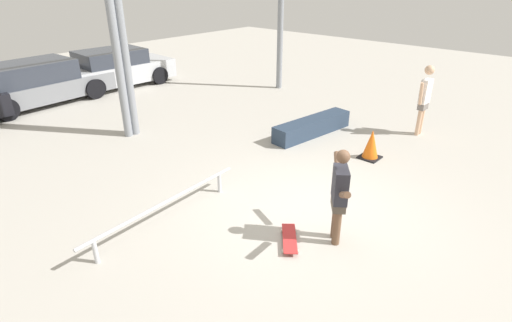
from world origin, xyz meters
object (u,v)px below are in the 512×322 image
object	(u,v)px
skateboard	(289,238)
traffic_cone	(371,145)
parked_car_silver	(115,69)
grind_rail	(165,205)
parked_car_grey	(36,84)
grind_box	(312,127)
skateboarder	(339,193)
bystander	(425,96)

from	to	relation	value
skateboard	traffic_cone	world-z (taller)	traffic_cone
skateboard	parked_car_silver	distance (m)	10.82
parked_car_silver	skateboard	bearing A→B (deg)	-104.81
skateboard	grind_rail	bearing A→B (deg)	76.45
skateboard	parked_car_grey	world-z (taller)	parked_car_grey
grind_box	parked_car_grey	world-z (taller)	parked_car_grey
parked_car_grey	parked_car_silver	xyz separation A→B (m)	(2.78, 0.11, -0.00)
parked_car_grey	grind_box	bearing A→B (deg)	-69.36
skateboarder	parked_car_grey	size ratio (longest dim) A/B	0.35
parked_car_silver	bystander	distance (m)	10.38
skateboarder	traffic_cone	bearing A→B (deg)	-19.27
grind_rail	bystander	world-z (taller)	bystander
grind_rail	parked_car_grey	xyz separation A→B (m)	(1.39, 8.33, 0.30)
skateboarder	skateboard	distance (m)	1.06
skateboarder	bystander	size ratio (longest dim) A/B	0.87
grind_rail	parked_car_silver	size ratio (longest dim) A/B	0.79
parked_car_grey	bystander	xyz separation A→B (m)	(5.35, -9.93, 0.37)
parked_car_grey	skateboarder	bearing A→B (deg)	-93.20
grind_box	grind_rail	size ratio (longest dim) A/B	0.76
traffic_cone	grind_rail	bearing A→B (deg)	163.59
skateboard	traffic_cone	bearing A→B (deg)	-32.16
parked_car_grey	traffic_cone	distance (m)	10.20
skateboarder	bystander	bearing A→B (deg)	-28.94
grind_box	bystander	distance (m)	2.85
grind_rail	traffic_cone	size ratio (longest dim) A/B	4.74
skateboarder	parked_car_grey	world-z (taller)	skateboarder
bystander	traffic_cone	distance (m)	2.27
bystander	skateboarder	bearing A→B (deg)	11.64
bystander	parked_car_silver	bearing A→B (deg)	-72.16
skateboard	bystander	distance (m)	5.90
skateboarder	traffic_cone	distance (m)	3.35
skateboard	grind_box	size ratio (longest dim) A/B	0.30
grind_box	traffic_cone	bearing A→B (deg)	-100.41
grind_rail	parked_car_silver	bearing A→B (deg)	63.70
parked_car_grey	parked_car_silver	world-z (taller)	parked_car_grey
bystander	parked_car_grey	bearing A→B (deg)	-58.21
grind_box	traffic_cone	world-z (taller)	traffic_cone
parked_car_silver	bystander	size ratio (longest dim) A/B	2.28
skateboarder	grind_rail	bearing A→B (deg)	84.25
grind_box	bystander	world-z (taller)	bystander
skateboarder	traffic_cone	world-z (taller)	skateboarder
skateboarder	skateboard	xyz separation A→B (m)	(-0.51, 0.50, -0.79)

